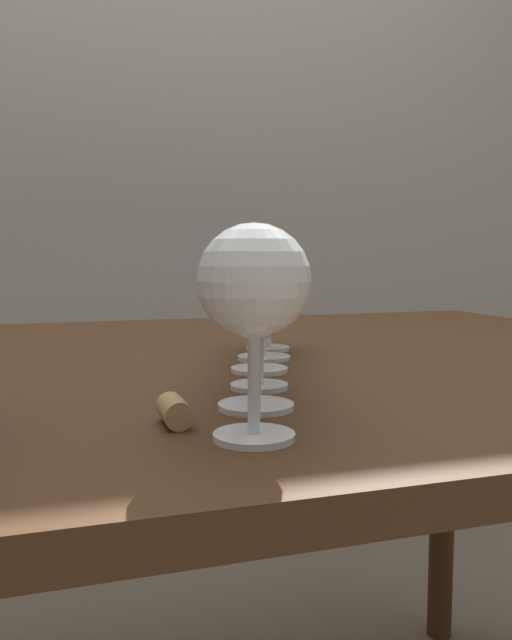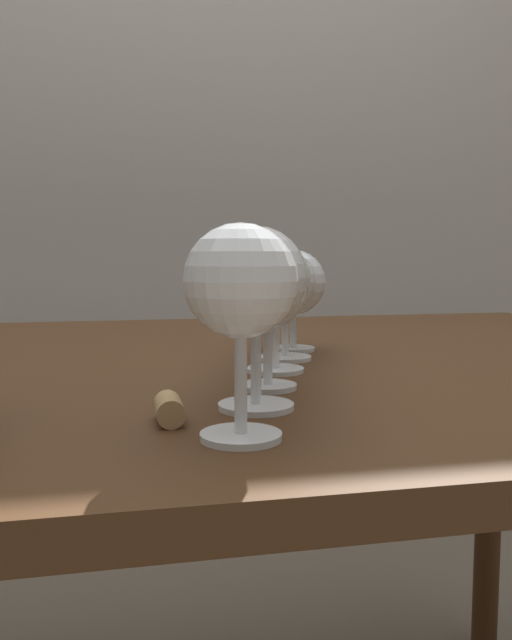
# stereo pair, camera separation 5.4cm
# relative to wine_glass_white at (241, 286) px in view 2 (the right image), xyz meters

# --- Properties ---
(back_wall) EXTENTS (5.00, 0.08, 2.60)m
(back_wall) POSITION_rel_wine_glass_white_xyz_m (0.09, 1.58, 0.44)
(back_wall) COLOR gray
(back_wall) RESTS_ON ground_plane
(dining_table) EXTENTS (1.38, 0.99, 0.76)m
(dining_table) POSITION_rel_wine_glass_white_xyz_m (0.09, 0.38, -0.19)
(dining_table) COLOR #472B16
(dining_table) RESTS_ON ground_plane
(wine_glass_white) EXTENTS (0.08, 0.08, 0.15)m
(wine_glass_white) POSITION_rel_wine_glass_white_xyz_m (0.00, 0.00, 0.00)
(wine_glass_white) COLOR white
(wine_glass_white) RESTS_ON dining_table
(wine_glass_chardonnay) EXTENTS (0.08, 0.08, 0.15)m
(wine_glass_chardonnay) POSITION_rel_wine_glass_white_xyz_m (0.03, 0.09, 0.00)
(wine_glass_chardonnay) COLOR white
(wine_glass_chardonnay) RESTS_ON dining_table
(wine_glass_port) EXTENTS (0.07, 0.07, 0.13)m
(wine_glass_port) POSITION_rel_wine_glass_white_xyz_m (0.06, 0.17, -0.02)
(wine_glass_port) COLOR white
(wine_glass_port) RESTS_ON dining_table
(wine_glass_cabernet) EXTENTS (0.08, 0.08, 0.14)m
(wine_glass_cabernet) POSITION_rel_wine_glass_white_xyz_m (0.09, 0.25, -0.01)
(wine_glass_cabernet) COLOR white
(wine_glass_cabernet) RESTS_ON dining_table
(wine_glass_merlot) EXTENTS (0.08, 0.08, 0.13)m
(wine_glass_merlot) POSITION_rel_wine_glass_white_xyz_m (0.12, 0.33, -0.02)
(wine_glass_merlot) COLOR white
(wine_glass_merlot) RESTS_ON dining_table
(wine_glass_amber) EXTENTS (0.09, 0.09, 0.14)m
(wine_glass_amber) POSITION_rel_wine_glass_white_xyz_m (0.15, 0.41, -0.02)
(wine_glass_amber) COLOR white
(wine_glass_amber) RESTS_ON dining_table
(cork) EXTENTS (0.02, 0.04, 0.02)m
(cork) POSITION_rel_wine_glass_white_xyz_m (-0.05, 0.06, -0.10)
(cork) COLOR tan
(cork) RESTS_ON dining_table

